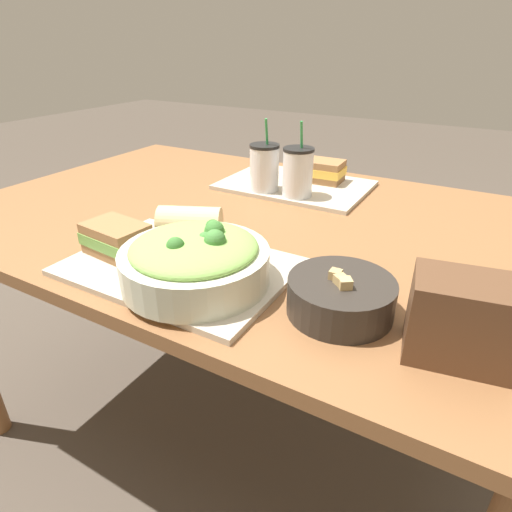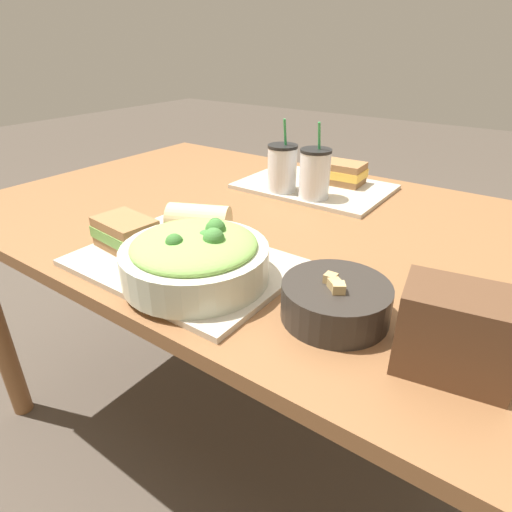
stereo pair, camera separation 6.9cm
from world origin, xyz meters
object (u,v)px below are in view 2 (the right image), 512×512
salad_bowl (195,256)px  sandwich_far (340,173)px  chip_bag (456,332)px  baguette_near (198,220)px  sandwich_near (126,233)px  drink_cup_dark (282,169)px  soup_bowl (336,300)px  drink_cup_red (315,175)px

salad_bowl → sandwich_far: size_ratio=1.82×
salad_bowl → chip_bag: bearing=4.3°
baguette_near → chip_bag: size_ratio=0.96×
salad_bowl → sandwich_near: bearing=176.6°
baguette_near → drink_cup_dark: size_ratio=0.76×
soup_bowl → sandwich_near: 0.46m
chip_bag → soup_bowl: bearing=163.8°
sandwich_far → drink_cup_dark: bearing=-125.3°
sandwich_near → chip_bag: size_ratio=0.87×
sandwich_near → baguette_near: bearing=63.7°
soup_bowl → sandwich_far: same height
soup_bowl → baguette_near: size_ratio=1.14×
sandwich_far → drink_cup_dark: size_ratio=0.72×
salad_bowl → soup_bowl: salad_bowl is taller
soup_bowl → drink_cup_red: drink_cup_red is taller
chip_bag → sandwich_far: bearing=116.2°
baguette_near → soup_bowl: bearing=-128.4°
sandwich_far → chip_bag: (0.48, -0.65, 0.02)m
sandwich_near → chip_bag: 0.64m
salad_bowl → baguette_near: bearing=131.0°
sandwich_far → drink_cup_red: drink_cup_red is taller
soup_bowl → baguette_near: (-0.38, 0.09, 0.02)m
drink_cup_red → sandwich_far: bearing=89.6°
drink_cup_red → baguette_near: bearing=-102.7°
salad_bowl → chip_bag: size_ratio=1.66×
soup_bowl → chip_bag: 0.18m
baguette_near → sandwich_near: bearing=123.3°
salad_bowl → baguette_near: salad_bowl is taller
baguette_near → sandwich_far: baguette_near is taller
salad_bowl → baguette_near: 0.19m
sandwich_far → drink_cup_red: 0.16m
salad_bowl → sandwich_near: (-0.21, 0.01, -0.01)m
chip_bag → salad_bowl: bearing=174.2°
soup_bowl → sandwich_far: (-0.29, 0.63, 0.01)m
sandwich_near → drink_cup_dark: 0.51m
sandwich_near → sandwich_far: size_ratio=0.96×
sandwich_near → drink_cup_red: bearing=77.5°
sandwich_far → sandwich_near: bearing=-106.4°
salad_bowl → sandwich_near: 0.21m
chip_bag → sandwich_near: bearing=171.7°
soup_bowl → drink_cup_red: bearing=122.3°
salad_bowl → sandwich_near: salad_bowl is taller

